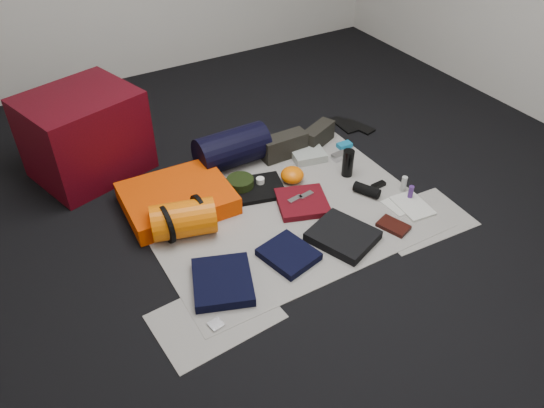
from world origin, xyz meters
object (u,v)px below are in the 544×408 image
sleeping_pad (177,198)px  compact_camera (340,156)px  stuff_sack (183,219)px  water_bottle (348,163)px  paperback_book (393,226)px  red_cabinet (85,135)px  navy_duffel (232,148)px

sleeping_pad → compact_camera: size_ratio=5.98×
stuff_sack → water_bottle: bearing=0.1°
paperback_book → sleeping_pad: bearing=121.4°
water_bottle → red_cabinet: bearing=147.8°
red_cabinet → water_bottle: (1.41, -0.89, -0.18)m
navy_duffel → water_bottle: navy_duffel is taller
navy_duffel → compact_camera: 0.73m
navy_duffel → compact_camera: (0.66, -0.31, -0.10)m
sleeping_pad → stuff_sack: stuff_sack is taller
red_cabinet → paperback_book: (1.33, -1.45, -0.26)m
navy_duffel → paperback_book: (0.50, -1.05, -0.11)m
red_cabinet → paperback_book: red_cabinet is taller
stuff_sack → paperback_book: 1.20m
paperback_book → stuff_sack: bearing=132.8°
water_bottle → paperback_book: water_bottle is taller
sleeping_pad → water_bottle: water_bottle is taller
stuff_sack → water_bottle: (1.14, 0.00, -0.01)m
stuff_sack → navy_duffel: size_ratio=0.74×
red_cabinet → stuff_sack: red_cabinet is taller
compact_camera → sleeping_pad: bearing=172.7°
sleeping_pad → water_bottle: 1.11m
compact_camera → paperback_book: 0.76m
sleeping_pad → water_bottle: size_ratio=3.39×
water_bottle → paperback_book: 0.57m
stuff_sack → navy_duffel: bearing=41.5°
stuff_sack → water_bottle: 1.14m
navy_duffel → compact_camera: bearing=-25.9°
red_cabinet → sleeping_pad: 0.75m
sleeping_pad → water_bottle: (1.08, -0.25, 0.04)m
sleeping_pad → navy_duffel: bearing=25.5°
stuff_sack → paperback_book: bearing=-28.0°
stuff_sack → paperback_book: stuff_sack is taller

